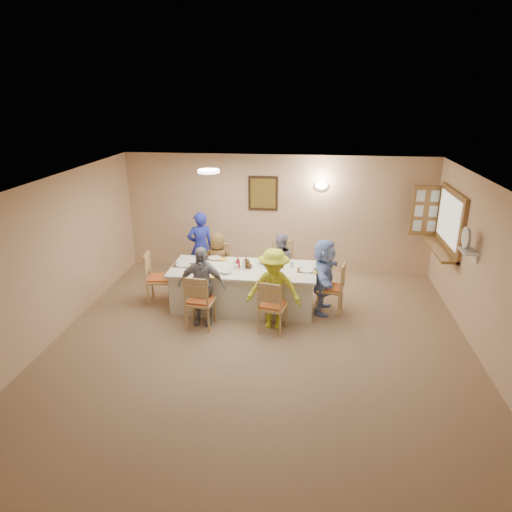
# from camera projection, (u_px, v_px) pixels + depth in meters

# --- Properties ---
(ground) EXTENTS (7.00, 7.00, 0.00)m
(ground) POSITION_uv_depth(u_px,v_px,m) (258.00, 354.00, 6.85)
(ground) COLOR #A17B59
(room_walls) EXTENTS (7.00, 7.00, 7.00)m
(room_walls) POSITION_uv_depth(u_px,v_px,m) (258.00, 259.00, 6.33)
(room_walls) COLOR #E0B58E
(room_walls) RESTS_ON ground
(wall_picture) EXTENTS (0.62, 0.05, 0.72)m
(wall_picture) POSITION_uv_depth(u_px,v_px,m) (263.00, 193.00, 9.53)
(wall_picture) COLOR #3D2715
(wall_picture) RESTS_ON room_walls
(wall_sconce) EXTENTS (0.26, 0.09, 0.18)m
(wall_sconce) POSITION_uv_depth(u_px,v_px,m) (321.00, 185.00, 9.31)
(wall_sconce) COLOR white
(wall_sconce) RESTS_ON room_walls
(ceiling_light) EXTENTS (0.36, 0.36, 0.05)m
(ceiling_light) POSITION_uv_depth(u_px,v_px,m) (209.00, 171.00, 7.52)
(ceiling_light) COLOR white
(ceiling_light) RESTS_ON room_walls
(serving_hatch) EXTENTS (0.06, 1.50, 1.15)m
(serving_hatch) POSITION_uv_depth(u_px,v_px,m) (450.00, 222.00, 8.21)
(serving_hatch) COLOR brown
(serving_hatch) RESTS_ON room_walls
(hatch_sill) EXTENTS (0.30, 1.50, 0.05)m
(hatch_sill) POSITION_uv_depth(u_px,v_px,m) (439.00, 249.00, 8.41)
(hatch_sill) COLOR brown
(hatch_sill) RESTS_ON room_walls
(shutter_door) EXTENTS (0.55, 0.04, 1.00)m
(shutter_door) POSITION_uv_depth(u_px,v_px,m) (426.00, 211.00, 8.95)
(shutter_door) COLOR brown
(shutter_door) RESTS_ON room_walls
(fan_shelf) EXTENTS (0.22, 0.36, 0.03)m
(fan_shelf) POSITION_uv_depth(u_px,v_px,m) (468.00, 251.00, 7.00)
(fan_shelf) COLOR white
(fan_shelf) RESTS_ON room_walls
(desk_fan) EXTENTS (0.30, 0.30, 0.28)m
(desk_fan) POSITION_uv_depth(u_px,v_px,m) (468.00, 242.00, 6.95)
(desk_fan) COLOR #A5A5A8
(desk_fan) RESTS_ON fan_shelf
(dining_table) EXTENTS (2.57, 1.09, 0.76)m
(dining_table) POSITION_uv_depth(u_px,v_px,m) (243.00, 288.00, 8.21)
(dining_table) COLOR beige
(dining_table) RESTS_ON ground
(chair_back_left) EXTENTS (0.43, 0.43, 0.89)m
(chair_back_left) POSITION_uv_depth(u_px,v_px,m) (219.00, 267.00, 9.00)
(chair_back_left) COLOR tan
(chair_back_left) RESTS_ON ground
(chair_back_right) EXTENTS (0.55, 0.55, 1.00)m
(chair_back_right) POSITION_uv_depth(u_px,v_px,m) (280.00, 267.00, 8.85)
(chair_back_right) COLOR tan
(chair_back_right) RESTS_ON ground
(chair_front_left) EXTENTS (0.49, 0.49, 0.95)m
(chair_front_left) POSITION_uv_depth(u_px,v_px,m) (200.00, 300.00, 7.50)
(chair_front_left) COLOR tan
(chair_front_left) RESTS_ON ground
(chair_front_right) EXTENTS (0.52, 0.52, 0.92)m
(chair_front_right) POSITION_uv_depth(u_px,v_px,m) (273.00, 305.00, 7.37)
(chair_front_right) COLOR tan
(chair_front_right) RESTS_ON ground
(chair_left_end) EXTENTS (0.53, 0.53, 0.98)m
(chair_left_end) POSITION_uv_depth(u_px,v_px,m) (160.00, 278.00, 8.35)
(chair_left_end) COLOR tan
(chair_left_end) RESTS_ON ground
(chair_right_end) EXTENTS (0.53, 0.53, 0.94)m
(chair_right_end) POSITION_uv_depth(u_px,v_px,m) (331.00, 287.00, 8.01)
(chair_right_end) COLOR tan
(chair_right_end) RESTS_ON ground
(diner_back_left) EXTENTS (0.62, 0.44, 1.18)m
(diner_back_left) POSITION_uv_depth(u_px,v_px,m) (218.00, 262.00, 8.84)
(diner_back_left) COLOR brown
(diner_back_left) RESTS_ON ground
(diner_back_right) EXTENTS (0.70, 0.60, 1.21)m
(diner_back_right) POSITION_uv_depth(u_px,v_px,m) (280.00, 264.00, 8.70)
(diner_back_right) COLOR #908BAB
(diner_back_right) RESTS_ON ground
(diner_front_left) EXTENTS (0.80, 0.33, 1.36)m
(diner_front_left) POSITION_uv_depth(u_px,v_px,m) (201.00, 286.00, 7.54)
(diner_front_left) COLOR gray
(diner_front_left) RESTS_ON ground
(diner_front_right) EXTENTS (0.94, 0.60, 1.37)m
(diner_front_right) POSITION_uv_depth(u_px,v_px,m) (274.00, 289.00, 7.41)
(diner_front_right) COLOR #CFDB2A
(diner_front_right) RESTS_ON ground
(diner_right_end) EXTENTS (1.34, 0.69, 1.35)m
(diner_right_end) POSITION_uv_depth(u_px,v_px,m) (324.00, 276.00, 7.95)
(diner_right_end) COLOR #93AFF6
(diner_right_end) RESTS_ON ground
(caregiver) EXTENTS (0.80, 0.76, 1.46)m
(caregiver) POSITION_uv_depth(u_px,v_px,m) (201.00, 247.00, 9.28)
(caregiver) COLOR #242EB6
(caregiver) RESTS_ON ground
(placemat_fl) EXTENTS (0.36, 0.27, 0.01)m
(placemat_fl) POSITION_uv_depth(u_px,v_px,m) (205.00, 275.00, 7.76)
(placemat_fl) COLOR #472B19
(placemat_fl) RESTS_ON dining_table
(plate_fl) EXTENTS (0.25, 0.25, 0.02)m
(plate_fl) POSITION_uv_depth(u_px,v_px,m) (205.00, 275.00, 7.75)
(plate_fl) COLOR white
(plate_fl) RESTS_ON dining_table
(napkin_fl) EXTENTS (0.15, 0.15, 0.01)m
(napkin_fl) POSITION_uv_depth(u_px,v_px,m) (215.00, 276.00, 7.69)
(napkin_fl) COLOR yellow
(napkin_fl) RESTS_ON dining_table
(placemat_fr) EXTENTS (0.34, 0.25, 0.01)m
(placemat_fr) POSITION_uv_depth(u_px,v_px,m) (275.00, 278.00, 7.62)
(placemat_fr) COLOR #472B19
(placemat_fr) RESTS_ON dining_table
(plate_fr) EXTENTS (0.26, 0.26, 0.02)m
(plate_fr) POSITION_uv_depth(u_px,v_px,m) (275.00, 278.00, 7.62)
(plate_fr) COLOR white
(plate_fr) RESTS_ON dining_table
(napkin_fr) EXTENTS (0.15, 0.15, 0.01)m
(napkin_fr) POSITION_uv_depth(u_px,v_px,m) (286.00, 280.00, 7.55)
(napkin_fr) COLOR yellow
(napkin_fr) RESTS_ON dining_table
(placemat_bl) EXTENTS (0.38, 0.28, 0.01)m
(placemat_bl) POSITION_uv_depth(u_px,v_px,m) (215.00, 258.00, 8.54)
(placemat_bl) COLOR #472B19
(placemat_bl) RESTS_ON dining_table
(plate_bl) EXTENTS (0.25, 0.25, 0.02)m
(plate_bl) POSITION_uv_depth(u_px,v_px,m) (215.00, 258.00, 8.54)
(plate_bl) COLOR white
(plate_bl) RESTS_ON dining_table
(napkin_bl) EXTENTS (0.14, 0.14, 0.01)m
(napkin_bl) POSITION_uv_depth(u_px,v_px,m) (224.00, 259.00, 8.47)
(napkin_bl) COLOR yellow
(napkin_bl) RESTS_ON dining_table
(placemat_br) EXTENTS (0.35, 0.26, 0.01)m
(placemat_br) POSITION_uv_depth(u_px,v_px,m) (279.00, 261.00, 8.41)
(placemat_br) COLOR #472B19
(placemat_br) RESTS_ON dining_table
(plate_br) EXTENTS (0.25, 0.25, 0.02)m
(plate_br) POSITION_uv_depth(u_px,v_px,m) (279.00, 260.00, 8.40)
(plate_br) COLOR white
(plate_br) RESTS_ON dining_table
(napkin_br) EXTENTS (0.13, 0.13, 0.01)m
(napkin_br) POSITION_uv_depth(u_px,v_px,m) (288.00, 262.00, 8.34)
(napkin_br) COLOR yellow
(napkin_br) RESTS_ON dining_table
(placemat_le) EXTENTS (0.34, 0.25, 0.01)m
(placemat_le) POSITION_uv_depth(u_px,v_px,m) (183.00, 265.00, 8.21)
(placemat_le) COLOR #472B19
(placemat_le) RESTS_ON dining_table
(plate_le) EXTENTS (0.25, 0.25, 0.02)m
(plate_le) POSITION_uv_depth(u_px,v_px,m) (183.00, 265.00, 8.20)
(plate_le) COLOR white
(plate_le) RESTS_ON dining_table
(napkin_le) EXTENTS (0.14, 0.14, 0.01)m
(napkin_le) POSITION_uv_depth(u_px,v_px,m) (192.00, 266.00, 8.14)
(napkin_le) COLOR yellow
(napkin_le) RESTS_ON dining_table
(placemat_re) EXTENTS (0.33, 0.24, 0.01)m
(placemat_re) POSITION_uv_depth(u_px,v_px,m) (307.00, 271.00, 7.96)
(placemat_re) COLOR #472B19
(placemat_re) RESTS_ON dining_table
(plate_re) EXTENTS (0.24, 0.24, 0.02)m
(plate_re) POSITION_uv_depth(u_px,v_px,m) (307.00, 270.00, 7.95)
(plate_re) COLOR white
(plate_re) RESTS_ON dining_table
(napkin_re) EXTENTS (0.14, 0.14, 0.01)m
(napkin_re) POSITION_uv_depth(u_px,v_px,m) (317.00, 272.00, 7.89)
(napkin_re) COLOR yellow
(napkin_re) RESTS_ON dining_table
(teacup_a) EXTENTS (0.17, 0.17, 0.10)m
(teacup_a) POSITION_uv_depth(u_px,v_px,m) (195.00, 270.00, 7.87)
(teacup_a) COLOR white
(teacup_a) RESTS_ON dining_table
(teacup_b) EXTENTS (0.12, 0.12, 0.08)m
(teacup_b) POSITION_uv_depth(u_px,v_px,m) (269.00, 257.00, 8.48)
(teacup_b) COLOR white
(teacup_b) RESTS_ON dining_table
(bowl_a) EXTENTS (0.31, 0.31, 0.05)m
(bowl_a) POSITION_uv_depth(u_px,v_px,m) (226.00, 272.00, 7.85)
(bowl_a) COLOR white
(bowl_a) RESTS_ON dining_table
(bowl_b) EXTENTS (0.23, 0.23, 0.05)m
(bowl_b) POSITION_uv_depth(u_px,v_px,m) (262.00, 263.00, 8.26)
(bowl_b) COLOR white
(bowl_b) RESTS_ON dining_table
(condiment_ketchup) EXTENTS (0.10, 0.10, 0.21)m
(condiment_ketchup) POSITION_uv_depth(u_px,v_px,m) (238.00, 262.00, 8.06)
(condiment_ketchup) COLOR #A80E20
(condiment_ketchup) RESTS_ON dining_table
(condiment_brown) EXTENTS (0.11, 0.11, 0.21)m
(condiment_brown) POSITION_uv_depth(u_px,v_px,m) (246.00, 262.00, 8.06)
(condiment_brown) COLOR #402C11
(condiment_brown) RESTS_ON dining_table
(condiment_malt) EXTENTS (0.12, 0.12, 0.14)m
(condiment_malt) POSITION_uv_depth(u_px,v_px,m) (249.00, 265.00, 8.04)
(condiment_malt) COLOR #402C11
(condiment_malt) RESTS_ON dining_table
(drinking_glass) EXTENTS (0.06, 0.06, 0.10)m
(drinking_glass) POSITION_uv_depth(u_px,v_px,m) (235.00, 264.00, 8.13)
(drinking_glass) COLOR silver
(drinking_glass) RESTS_ON dining_table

